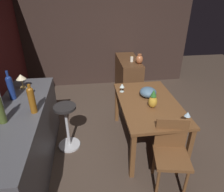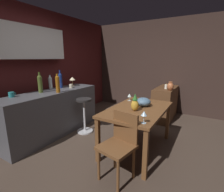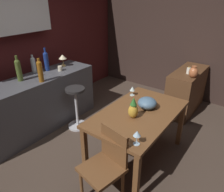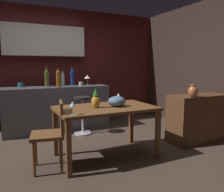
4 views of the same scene
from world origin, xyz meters
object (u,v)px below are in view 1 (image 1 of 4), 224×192
object	(u,v)px
wine_glass_right	(188,115)
counter_lamp	(21,78)
chair_near_window	(171,152)
wine_glass_left	(122,86)
pineapple_centerpiece	(153,100)
cup_cream	(30,91)
vase_copper	(139,59)
dining_table	(148,107)
wine_bottle_cobalt	(10,86)
fruit_bowl	(148,92)
bar_stool	(67,126)
pillar_candle_tall	(132,59)
wine_bottle_amber	(32,99)
sideboard_cabinet	(128,76)

from	to	relation	value
wine_glass_right	counter_lamp	size ratio (longest dim) A/B	0.74
chair_near_window	wine_glass_left	world-z (taller)	wine_glass_left
wine_glass_left	wine_glass_right	bearing A→B (deg)	-146.15
pineapple_centerpiece	counter_lamp	bearing A→B (deg)	73.81
pineapple_centerpiece	wine_glass_left	bearing A→B (deg)	32.41
cup_cream	vase_copper	distance (m)	2.27
dining_table	wine_bottle_cobalt	bearing A→B (deg)	88.30
wine_bottle_cobalt	cup_cream	size ratio (longest dim) A/B	3.64
cup_cream	fruit_bowl	bearing A→B (deg)	-90.58
bar_stool	wine_glass_left	distance (m)	1.04
fruit_bowl	vase_copper	size ratio (longest dim) A/B	1.24
pillar_candle_tall	cup_cream	bearing A→B (deg)	128.41
wine_glass_left	wine_glass_right	size ratio (longest dim) A/B	0.86
wine_bottle_cobalt	wine_bottle_amber	distance (m)	0.51
chair_near_window	bar_stool	xyz separation A→B (m)	(0.82, 1.28, -0.10)
wine_bottle_cobalt	wine_glass_right	bearing A→B (deg)	-105.97
counter_lamp	sideboard_cabinet	bearing A→B (deg)	-53.90
sideboard_cabinet	vase_copper	size ratio (longest dim) A/B	5.43
sideboard_cabinet	cup_cream	world-z (taller)	cup_cream
pillar_candle_tall	counter_lamp	bearing A→B (deg)	122.15
wine_bottle_amber	dining_table	bearing A→B (deg)	-78.00
vase_copper	wine_bottle_cobalt	bearing A→B (deg)	123.58
bar_stool	pineapple_centerpiece	bearing A→B (deg)	-99.57
sideboard_cabinet	pineapple_centerpiece	bearing A→B (deg)	178.20
wine_glass_right	wine_bottle_amber	distance (m)	1.85
pineapple_centerpiece	cup_cream	size ratio (longest dim) A/B	2.51
counter_lamp	wine_glass_left	bearing A→B (deg)	-90.07
wine_glass_right	vase_copper	size ratio (longest dim) A/B	0.79
pineapple_centerpiece	wine_bottle_amber	world-z (taller)	wine_bottle_amber
chair_near_window	cup_cream	bearing A→B (deg)	61.43
pillar_candle_tall	sideboard_cabinet	bearing A→B (deg)	9.13
sideboard_cabinet	counter_lamp	xyz separation A→B (m)	(-1.37, 1.88, 0.65)
sideboard_cabinet	wine_bottle_amber	xyz separation A→B (m)	(-2.08, 1.58, 0.67)
wine_glass_right	counter_lamp	distance (m)	2.33
dining_table	wine_bottle_amber	distance (m)	1.61
dining_table	sideboard_cabinet	bearing A→B (deg)	-2.00
bar_stool	wine_bottle_amber	size ratio (longest dim) A/B	2.02
wine_glass_left	pineapple_centerpiece	world-z (taller)	pineapple_centerpiece
cup_cream	wine_bottle_amber	bearing A→B (deg)	-162.81
fruit_bowl	cup_cream	distance (m)	1.71
dining_table	bar_stool	world-z (taller)	dining_table
sideboard_cabinet	pineapple_centerpiece	size ratio (longest dim) A/B	4.02
vase_copper	wine_glass_right	bearing A→B (deg)	-177.63
sideboard_cabinet	wine_glass_right	xyz separation A→B (m)	(-2.32, -0.24, 0.45)
dining_table	pillar_candle_tall	xyz separation A→B (m)	(1.58, -0.09, 0.22)
wine_bottle_cobalt	counter_lamp	distance (m)	0.33
wine_glass_right	pineapple_centerpiece	distance (m)	0.51
vase_copper	fruit_bowl	bearing A→B (deg)	171.66
sideboard_cabinet	wine_glass_right	world-z (taller)	wine_glass_right
dining_table	wine_glass_right	xyz separation A→B (m)	(-0.56, -0.30, 0.21)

